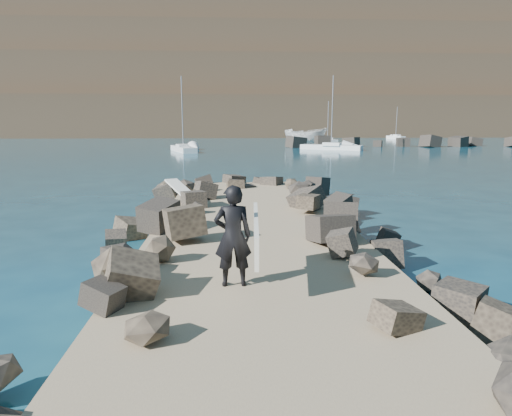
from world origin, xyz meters
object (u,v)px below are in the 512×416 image
(surfer_with_board, at_px, (236,236))
(sailboat_f, at_px, (396,137))
(surfboard_resting, at_px, (180,191))
(boat_imported, at_px, (305,137))

(surfer_with_board, bearing_deg, sailboat_f, 68.18)
(surfboard_resting, relative_size, surfer_with_board, 0.86)
(boat_imported, xyz_separation_m, surfer_with_board, (-11.82, -64.19, 0.26))
(boat_imported, bearing_deg, surfer_with_board, -163.62)
(surfboard_resting, xyz_separation_m, sailboat_f, (37.11, 77.76, -0.69))
(sailboat_f, bearing_deg, boat_imported, -134.99)
(surfer_with_board, distance_m, sailboat_f, 94.11)
(surfboard_resting, xyz_separation_m, surfer_with_board, (2.13, -9.60, 0.57))
(surfer_with_board, bearing_deg, boat_imported, 79.56)
(surfboard_resting, height_order, surfer_with_board, surfer_with_board)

